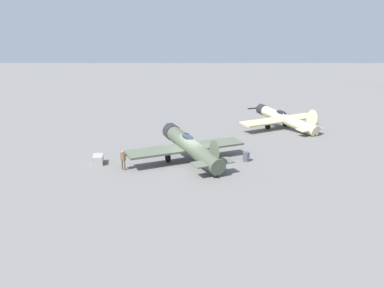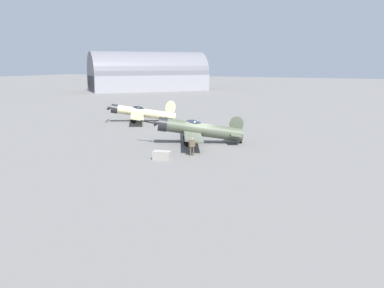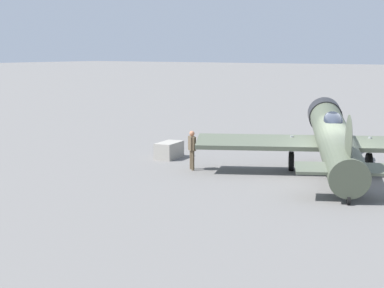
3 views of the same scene
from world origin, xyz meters
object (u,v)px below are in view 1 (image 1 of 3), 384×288
(ground_crew_mechanic, at_px, (123,158))
(equipment_crate, at_px, (98,160))
(airplane_mid_apron, at_px, (283,119))
(fuel_drum, at_px, (246,157))
(airplane_foreground, at_px, (189,146))

(ground_crew_mechanic, relative_size, equipment_crate, 0.99)
(airplane_mid_apron, xyz_separation_m, fuel_drum, (-6.34, -13.79, -0.90))
(airplane_foreground, xyz_separation_m, airplane_mid_apron, (11.33, 14.31, -0.21))
(airplane_mid_apron, height_order, ground_crew_mechanic, airplane_mid_apron)
(airplane_mid_apron, bearing_deg, airplane_foreground, 108.31)
(equipment_crate, bearing_deg, airplane_mid_apron, 37.19)
(airplane_foreground, distance_m, fuel_drum, 5.14)
(ground_crew_mechanic, xyz_separation_m, equipment_crate, (-2.48, 1.73, -0.62))
(ground_crew_mechanic, bearing_deg, airplane_foreground, 150.54)
(airplane_foreground, height_order, equipment_crate, airplane_foreground)
(airplane_mid_apron, xyz_separation_m, ground_crew_mechanic, (-16.76, -16.33, -0.31))
(airplane_foreground, bearing_deg, ground_crew_mechanic, 82.47)
(ground_crew_mechanic, bearing_deg, airplane_mid_apron, 174.34)
(airplane_foreground, bearing_deg, fuel_drum, -112.05)
(equipment_crate, bearing_deg, ground_crew_mechanic, -34.91)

